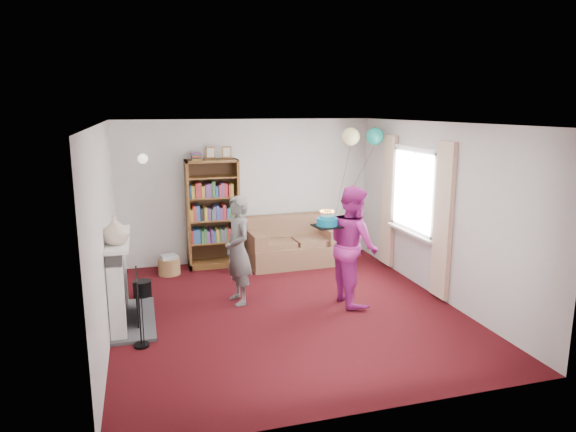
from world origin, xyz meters
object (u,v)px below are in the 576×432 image
object	(u,v)px
person_striped	(238,250)
birthday_cake	(327,222)
person_magenta	(353,245)
bookcase	(212,214)
sofa	(292,245)

from	to	relation	value
person_striped	birthday_cake	xyz separation A→B (m)	(1.14, -0.46, 0.43)
person_magenta	birthday_cake	size ratio (longest dim) A/B	4.88
birthday_cake	person_striped	bearing A→B (deg)	158.07
bookcase	sofa	bearing A→B (deg)	-9.89
sofa	person_striped	xyz separation A→B (m)	(-1.26, -1.60, 0.45)
person_striped	birthday_cake	size ratio (longest dim) A/B	4.49
person_magenta	birthday_cake	xyz separation A→B (m)	(-0.40, -0.03, 0.36)
person_magenta	birthday_cake	distance (m)	0.54
bookcase	person_magenta	size ratio (longest dim) A/B	1.24
person_magenta	sofa	bearing A→B (deg)	5.90
sofa	bookcase	bearing A→B (deg)	168.45
person_magenta	bookcase	bearing A→B (deg)	33.91
bookcase	birthday_cake	xyz separation A→B (m)	(1.23, -2.29, 0.28)
birthday_cake	person_magenta	bearing A→B (deg)	4.48
person_striped	person_magenta	distance (m)	1.60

